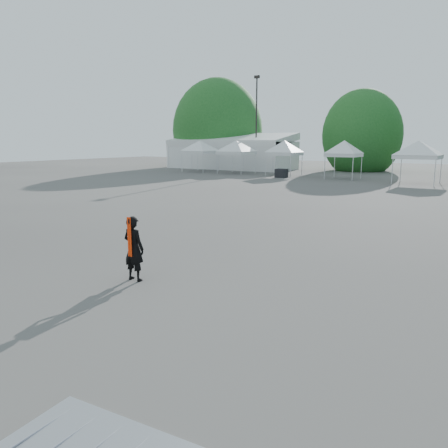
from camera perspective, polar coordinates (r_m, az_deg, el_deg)
The scene contains 12 objects.
ground at distance 11.94m, azimuth -1.25°, elevation -5.21°, with size 120.00×120.00×0.00m, color #474442.
marquee at distance 52.83m, azimuth 0.91°, elevation 9.38°, with size 15.00×6.25×4.23m.
light_pole_west at distance 49.94m, azimuth 4.25°, elevation 13.63°, with size 0.60×0.25×10.30m.
tree_far_w at distance 57.54m, azimuth -0.86°, elevation 12.06°, with size 4.80×4.80×7.30m.
tree_mid_w at distance 51.52m, azimuth 17.55°, elevation 11.04°, with size 4.16×4.16×6.33m.
tent_a at distance 47.92m, azimuth -3.16°, elevation 10.52°, with size 4.27×4.27×3.88m.
tent_b at distance 45.10m, azimuth 1.65°, elevation 10.52°, with size 4.30×4.30×3.88m.
tent_c at distance 42.37m, azimuth 7.91°, elevation 10.40°, with size 3.91×3.91×3.88m.
tent_d at distance 39.70m, azimuth 15.45°, elevation 10.09°, with size 3.74×3.74×3.88m.
tent_e at distance 37.19m, azimuth 24.12°, elevation 9.53°, with size 4.51×4.51×3.88m.
man at distance 10.58m, azimuth -11.71°, elevation -3.15°, with size 0.58×0.39×1.56m.
crate_west at distance 40.14m, azimuth 7.51°, elevation 6.59°, with size 1.02×0.80×0.80m, color black.
Camera 1 is at (6.58, -9.41, 3.30)m, focal length 35.00 mm.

